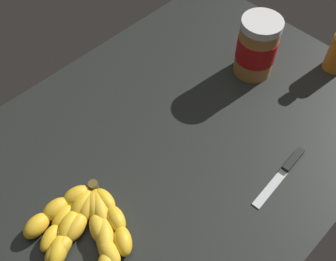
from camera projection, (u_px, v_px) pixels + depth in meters
The scene contains 4 objects.
ground_plane at pixel (184, 136), 95.73cm from camera, with size 98.91×73.69×3.39cm, color black.
banana_bunch at pixel (85, 224), 79.07cm from camera, with size 18.50×22.70×3.73cm.
peanut_butter_jar at pixel (257, 47), 99.92cm from camera, with size 9.94×9.94×15.90cm.
butter_knife at pixel (284, 172), 87.52cm from camera, with size 18.22×2.90×1.20cm.
Camera 1 is at (41.92, 36.74, 76.23)cm, focal length 43.48 mm.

